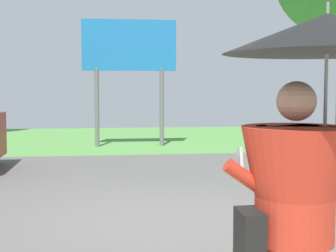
% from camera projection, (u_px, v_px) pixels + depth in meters
% --- Properties ---
extents(ground_plane, '(40.00, 22.00, 0.20)m').
position_uv_depth(ground_plane, '(147.00, 180.00, 9.18)').
color(ground_plane, '#565451').
extents(monk_pedestrian, '(1.15, 1.15, 2.13)m').
position_uv_depth(monk_pedestrian, '(303.00, 177.00, 2.78)').
color(monk_pedestrian, '#B22D1E').
rests_on(monk_pedestrian, ground_plane).
extents(roadside_billboard, '(2.60, 0.12, 3.50)m').
position_uv_depth(roadside_billboard, '(129.00, 54.00, 13.76)').
color(roadside_billboard, slate).
rests_on(roadside_billboard, ground_plane).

